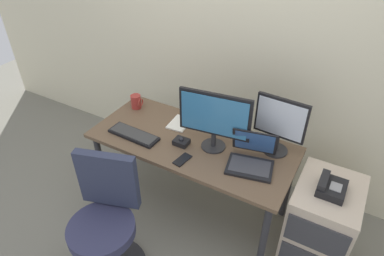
{
  "coord_description": "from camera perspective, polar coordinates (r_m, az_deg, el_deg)",
  "views": [
    {
      "loc": [
        0.99,
        -1.75,
        2.26
      ],
      "look_at": [
        0.0,
        0.0,
        0.82
      ],
      "focal_mm": 31.39,
      "sensor_mm": 36.0,
      "label": 1
    }
  ],
  "objects": [
    {
      "name": "ground_plane",
      "position": [
        3.03,
        0.0,
        -12.74
      ],
      "size": [
        8.0,
        8.0,
        0.0
      ],
      "primitive_type": "plane",
      "color": "slate"
    },
    {
      "name": "back_wall",
      "position": [
        2.77,
        7.43,
        17.26
      ],
      "size": [
        6.0,
        0.1,
        2.8
      ],
      "primitive_type": "cube",
      "color": "beige",
      "rests_on": "ground"
    },
    {
      "name": "desk",
      "position": [
        2.59,
        0.0,
        -3.51
      ],
      "size": [
        1.56,
        0.69,
        0.7
      ],
      "color": "brown",
      "rests_on": "ground"
    },
    {
      "name": "file_cabinet",
      "position": [
        2.63,
        20.9,
        -14.81
      ],
      "size": [
        0.42,
        0.53,
        0.66
      ],
      "color": "beige",
      "rests_on": "ground"
    },
    {
      "name": "desk_phone",
      "position": [
        2.36,
        22.5,
        -9.25
      ],
      "size": [
        0.17,
        0.2,
        0.09
      ],
      "color": "black",
      "rests_on": "file_cabinet"
    },
    {
      "name": "office_chair",
      "position": [
        2.4,
        -14.38,
        -15.88
      ],
      "size": [
        0.52,
        0.54,
        0.93
      ],
      "color": "black",
      "rests_on": "ground"
    },
    {
      "name": "monitor_main",
      "position": [
        2.34,
        3.85,
        1.76
      ],
      "size": [
        0.52,
        0.18,
        0.45
      ],
      "color": "#262628",
      "rests_on": "desk"
    },
    {
      "name": "monitor_side",
      "position": [
        2.38,
        14.73,
        0.84
      ],
      "size": [
        0.36,
        0.18,
        0.44
      ],
      "color": "#262628",
      "rests_on": "desk"
    },
    {
      "name": "keyboard",
      "position": [
        2.62,
        -9.87,
        -1.1
      ],
      "size": [
        0.41,
        0.15,
        0.03
      ],
      "color": "black",
      "rests_on": "desk"
    },
    {
      "name": "laptop",
      "position": [
        2.35,
        10.07,
        -5.0
      ],
      "size": [
        0.37,
        0.35,
        0.23
      ],
      "color": "black",
      "rests_on": "desk"
    },
    {
      "name": "trackball_mouse",
      "position": [
        2.5,
        -1.83,
        -2.32
      ],
      "size": [
        0.11,
        0.09,
        0.07
      ],
      "color": "black",
      "rests_on": "desk"
    },
    {
      "name": "coffee_mug",
      "position": [
        2.94,
        -9.44,
        4.44
      ],
      "size": [
        0.1,
        0.09,
        0.12
      ],
      "color": "#A12F2A",
      "rests_on": "desk"
    },
    {
      "name": "paper_notepad",
      "position": [
        2.72,
        -2.1,
        0.81
      ],
      "size": [
        0.16,
        0.22,
        0.01
      ],
      "primitive_type": "cube",
      "rotation": [
        0.0,
        0.0,
        0.07
      ],
      "color": "white",
      "rests_on": "desk"
    },
    {
      "name": "cell_phone",
      "position": [
        2.37,
        -1.64,
        -5.4
      ],
      "size": [
        0.09,
        0.15,
        0.01
      ],
      "primitive_type": "cube",
      "rotation": [
        0.0,
        0.0,
        -0.16
      ],
      "color": "black",
      "rests_on": "desk"
    }
  ]
}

